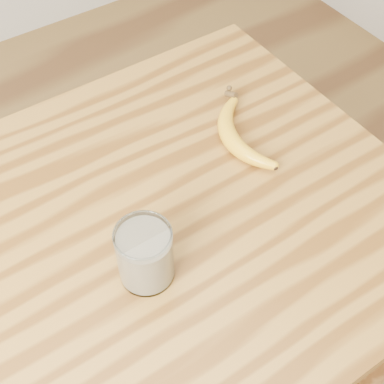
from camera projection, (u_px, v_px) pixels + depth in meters
room at (26, 19)px, 0.54m from camera, size 4.04×4.04×2.70m
table at (101, 292)px, 1.00m from camera, size 1.20×0.80×0.90m
smoothie_glass at (145, 255)px, 0.83m from camera, size 0.09×0.09×0.11m
banana at (229, 138)px, 1.04m from camera, size 0.17×0.30×0.04m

